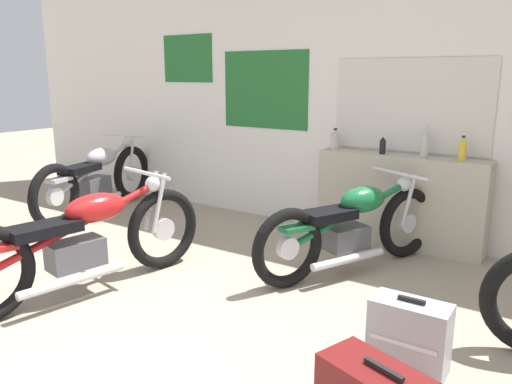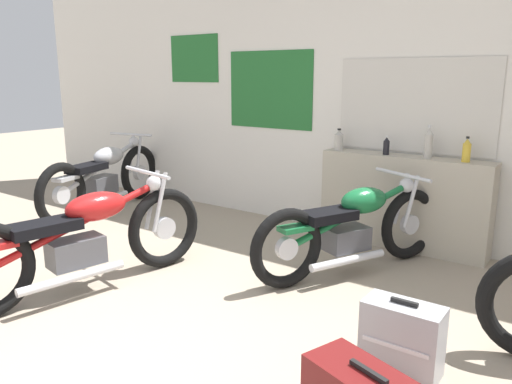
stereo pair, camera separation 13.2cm
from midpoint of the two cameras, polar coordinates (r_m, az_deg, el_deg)
The scene contains 11 objects.
ground_plane at distance 3.06m, azimuth -17.72°, elevation -19.80°, with size 24.00×24.00×0.00m, color gray.
wall_back at distance 5.25m, azimuth 11.99°, elevation 10.38°, with size 10.00×0.07×2.80m.
sill_counter at distance 5.00m, azimuth 17.14°, elevation -1.11°, with size 1.60×0.28×0.89m.
bottle_leftmost at distance 5.13m, azimuth 10.18°, elevation 5.81°, with size 0.09×0.09×0.22m.
bottle_left_center at distance 4.93m, azimuth 15.42°, elevation 5.07°, with size 0.06×0.06×0.18m.
bottle_center at distance 4.82m, azimuth 19.86°, elevation 5.23°, with size 0.07×0.07×0.30m.
bottle_right_center at distance 4.74m, azimuth 23.67°, elevation 4.34°, with size 0.07×0.07×0.22m.
motorcycle_green at distance 4.27m, azimuth 11.93°, elevation -3.97°, with size 0.98×1.81×0.81m.
motorcycle_silver at distance 6.30m, azimuth -16.40°, elevation 1.63°, with size 0.72×2.10×0.90m.
motorcycle_red at distance 4.02m, azimuth -18.15°, elevation -5.08°, with size 0.67×2.11×0.87m.
hard_case_silver at distance 3.03m, azimuth 17.57°, elevation -15.66°, with size 0.43×0.22×0.44m.
Camera 2 is at (2.18, -1.43, 1.64)m, focal length 35.00 mm.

